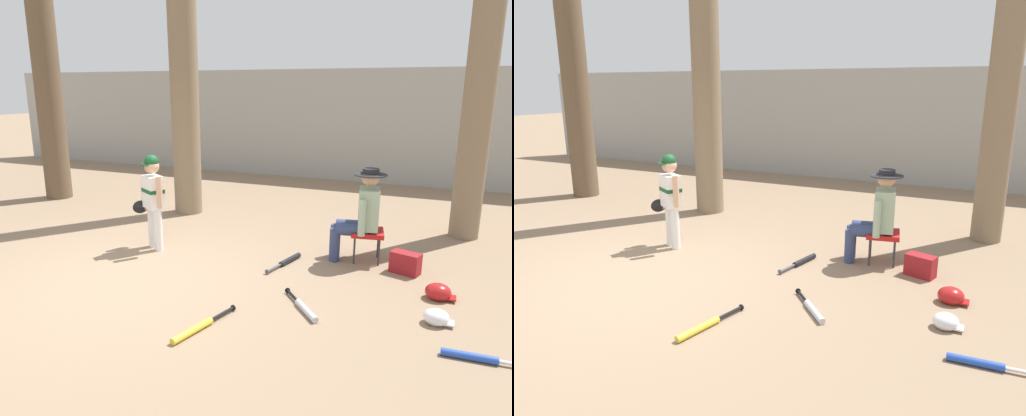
% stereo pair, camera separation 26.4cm
% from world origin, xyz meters
% --- Properties ---
extents(ground_plane, '(60.00, 60.00, 0.00)m').
position_xyz_m(ground_plane, '(0.00, 0.00, 0.00)').
color(ground_plane, '#897056').
extents(concrete_back_wall, '(18.00, 0.36, 2.57)m').
position_xyz_m(concrete_back_wall, '(0.00, 7.12, 1.29)').
color(concrete_back_wall, '#9E9E99').
rests_on(concrete_back_wall, ground).
extents(tree_near_player, '(0.81, 0.81, 6.30)m').
position_xyz_m(tree_near_player, '(-0.94, 3.04, 2.71)').
color(tree_near_player, '#7F6B51').
rests_on(tree_near_player, ground).
extents(tree_behind_spectator, '(0.66, 0.66, 4.36)m').
position_xyz_m(tree_behind_spectator, '(3.58, 3.41, 1.85)').
color(tree_behind_spectator, '#7F6B51').
rests_on(tree_behind_spectator, ground).
extents(young_ballplayer, '(0.61, 0.36, 1.31)m').
position_xyz_m(young_ballplayer, '(-0.36, 1.17, 0.74)').
color(young_ballplayer, white).
rests_on(young_ballplayer, ground).
extents(folding_stool, '(0.47, 0.47, 0.41)m').
position_xyz_m(folding_stool, '(2.42, 1.83, 0.36)').
color(folding_stool, red).
rests_on(folding_stool, ground).
extents(seated_spectator, '(0.68, 0.54, 1.20)m').
position_xyz_m(seated_spectator, '(2.32, 1.81, 0.64)').
color(seated_spectator, navy).
rests_on(seated_spectator, ground).
extents(handbag_beside_stool, '(0.38, 0.27, 0.26)m').
position_xyz_m(handbag_beside_stool, '(2.93, 1.59, 0.13)').
color(handbag_beside_stool, maroon).
rests_on(handbag_beside_stool, ground).
extents(tree_far_left, '(0.83, 0.83, 5.89)m').
position_xyz_m(tree_far_left, '(-3.94, 3.00, 2.50)').
color(tree_far_left, brown).
rests_on(tree_far_left, ground).
extents(bat_blue_youth, '(0.74, 0.10, 0.07)m').
position_xyz_m(bat_blue_youth, '(3.67, -0.11, 0.03)').
color(bat_blue_youth, '#2347AD').
rests_on(bat_blue_youth, ground).
extents(bat_aluminum_silver, '(0.52, 0.58, 0.07)m').
position_xyz_m(bat_aluminum_silver, '(2.11, 0.18, 0.03)').
color(bat_aluminum_silver, '#B7BCC6').
rests_on(bat_aluminum_silver, ground).
extents(bat_yellow_trainer, '(0.27, 0.82, 0.07)m').
position_xyz_m(bat_yellow_trainer, '(1.33, -0.58, 0.03)').
color(bat_yellow_trainer, yellow).
rests_on(bat_yellow_trainer, ground).
extents(bat_black_composite, '(0.23, 0.72, 0.07)m').
position_xyz_m(bat_black_composite, '(1.53, 1.34, 0.03)').
color(bat_black_composite, black).
rests_on(bat_black_composite, ground).
extents(batting_helmet_white, '(0.28, 0.21, 0.16)m').
position_xyz_m(batting_helmet_white, '(3.34, 0.42, 0.07)').
color(batting_helmet_white, silver).
rests_on(batting_helmet_white, ground).
extents(batting_helmet_red, '(0.32, 0.24, 0.18)m').
position_xyz_m(batting_helmet_red, '(3.33, 1.00, 0.08)').
color(batting_helmet_red, '#A81919').
rests_on(batting_helmet_red, ground).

